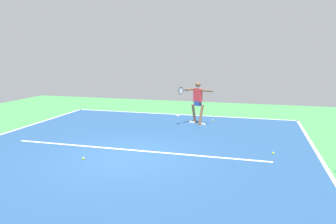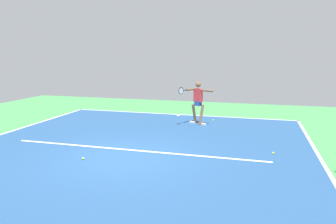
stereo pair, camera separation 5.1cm
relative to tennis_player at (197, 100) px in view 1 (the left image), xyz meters
name	(u,v)px [view 1 (the left image)]	position (x,y,z in m)	size (l,w,h in m)	color
ground_plane	(125,157)	(1.20, 4.80, -1.01)	(22.03, 22.03, 0.00)	#428E4C
court_surface	(125,157)	(1.20, 4.80, -1.01)	(10.77, 13.35, 0.00)	navy
court_line_baseline_near	(179,115)	(1.20, -1.82, -1.01)	(10.77, 0.10, 0.01)	white
court_line_sideline_left	(331,176)	(-4.13, 4.80, -1.01)	(0.10, 13.35, 0.01)	white
court_line_service	(133,150)	(1.20, 4.14, -1.01)	(8.08, 0.10, 0.01)	white
court_line_centre_mark	(178,115)	(1.20, -1.62, -1.01)	(0.10, 0.30, 0.01)	white
tennis_player	(197,100)	(0.00, 0.00, 0.00)	(1.28, 1.11, 1.77)	brown
tennis_ball_far_corner	(213,120)	(-0.57, -0.76, -0.98)	(0.07, 0.07, 0.07)	yellow
tennis_ball_near_player	(273,153)	(-2.87, 3.40, -0.98)	(0.07, 0.07, 0.07)	#CCE033
tennis_ball_near_service_line	(83,159)	(2.20, 5.33, -0.98)	(0.07, 0.07, 0.07)	yellow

